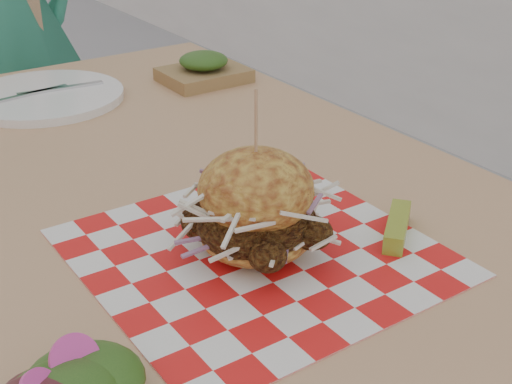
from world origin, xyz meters
The scene contains 6 objects.
patio_table centered at (0.19, 0.03, 0.67)m, with size 0.80×1.20×0.75m.
paper_liner centered at (0.21, -0.19, 0.75)m, with size 0.36×0.36×0.00m, color red.
sandwich centered at (0.21, -0.19, 0.80)m, with size 0.16×0.16×0.19m.
pickle_spear centered at (0.36, -0.25, 0.76)m, with size 0.10×0.02×0.02m, color #92AB31.
place_setting centered at (0.19, 0.44, 0.76)m, with size 0.27×0.27×0.02m.
kraft_tray centered at (0.47, 0.37, 0.77)m, with size 0.15×0.12×0.06m.
Camera 1 is at (-0.17, -0.74, 1.16)m, focal length 50.00 mm.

